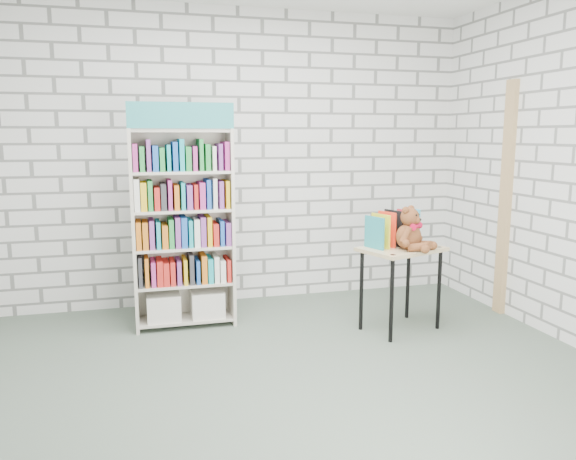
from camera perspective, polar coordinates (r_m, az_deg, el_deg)
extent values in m
plane|color=#4E5D4F|center=(3.87, 0.86, -15.17)|extent=(4.50, 4.50, 0.00)
cube|color=silver|center=(5.47, -4.93, 7.25)|extent=(4.50, 0.02, 2.80)
cube|color=silver|center=(1.70, 19.91, 1.47)|extent=(4.50, 0.02, 2.80)
cube|color=beige|center=(4.79, -15.42, -0.16)|extent=(0.03, 0.33, 1.67)
cube|color=beige|center=(4.85, -5.83, 0.26)|extent=(0.03, 0.33, 1.67)
cube|color=beige|center=(4.96, -10.74, 0.33)|extent=(0.84, 0.02, 1.67)
cube|color=teal|center=(4.59, -10.81, 11.38)|extent=(0.84, 0.02, 0.20)
cube|color=beige|center=(4.99, -10.32, -8.83)|extent=(0.78, 0.31, 0.02)
cube|color=beige|center=(4.90, -10.43, -5.32)|extent=(0.78, 0.31, 0.02)
cube|color=beige|center=(4.83, -10.54, -1.69)|extent=(0.78, 0.31, 0.02)
cube|color=beige|center=(4.78, -10.66, 2.03)|extent=(0.78, 0.31, 0.02)
cube|color=beige|center=(4.75, -10.78, 5.81)|extent=(0.78, 0.31, 0.02)
cube|color=beige|center=(4.74, -10.91, 9.85)|extent=(0.78, 0.31, 0.02)
cube|color=silver|center=(4.95, -12.53, -7.59)|extent=(0.28, 0.27, 0.22)
cube|color=silver|center=(4.97, -8.21, -7.35)|extent=(0.28, 0.27, 0.22)
cube|color=#333338|center=(4.86, -10.46, -3.94)|extent=(0.78, 0.27, 0.22)
cube|color=red|center=(4.80, -10.58, -0.27)|extent=(0.78, 0.27, 0.22)
cube|color=yellow|center=(4.76, -10.70, 3.48)|extent=(0.78, 0.27, 0.22)
cube|color=blue|center=(4.73, -10.82, 7.29)|extent=(0.78, 0.27, 0.22)
cube|color=tan|center=(4.74, 11.47, -1.92)|extent=(0.77, 0.65, 0.03)
cylinder|color=black|center=(4.51, 10.48, -7.09)|extent=(0.03, 0.03, 0.67)
cylinder|color=black|center=(4.76, 7.46, -6.14)|extent=(0.03, 0.03, 0.67)
cylinder|color=black|center=(4.91, 15.09, -5.90)|extent=(0.03, 0.03, 0.67)
cylinder|color=black|center=(5.13, 12.09, -5.10)|extent=(0.03, 0.03, 0.67)
cylinder|color=black|center=(4.44, 10.62, -2.52)|extent=(0.04, 0.04, 0.01)
cylinder|color=black|center=(4.82, 15.11, -1.72)|extent=(0.04, 0.04, 0.01)
cube|color=teal|center=(4.63, 8.69, -0.21)|extent=(0.08, 0.19, 0.27)
cube|color=yellow|center=(4.68, 9.35, -0.12)|extent=(0.08, 0.19, 0.27)
cube|color=#FF391B|center=(4.73, 10.00, -0.03)|extent=(0.08, 0.19, 0.27)
cube|color=black|center=(4.79, 10.63, 0.05)|extent=(0.08, 0.19, 0.27)
cube|color=white|center=(4.84, 11.24, 0.14)|extent=(0.08, 0.19, 0.27)
cube|color=red|center=(4.89, 11.85, 0.22)|extent=(0.08, 0.19, 0.27)
cube|color=#3AB8DB|center=(4.94, 12.44, 0.30)|extent=(0.08, 0.19, 0.27)
ellipsoid|color=brown|center=(4.66, 12.15, -0.64)|extent=(0.21, 0.18, 0.21)
sphere|color=brown|center=(4.63, 12.28, 1.31)|extent=(0.15, 0.15, 0.15)
sphere|color=brown|center=(4.58, 11.86, 1.99)|extent=(0.06, 0.06, 0.06)
sphere|color=brown|center=(4.68, 12.39, 2.14)|extent=(0.06, 0.06, 0.06)
sphere|color=brown|center=(4.61, 12.96, 1.00)|extent=(0.06, 0.06, 0.06)
sphere|color=black|center=(4.58, 12.87, 1.46)|extent=(0.02, 0.02, 0.02)
sphere|color=black|center=(4.63, 13.11, 1.53)|extent=(0.02, 0.02, 0.02)
sphere|color=black|center=(4.60, 13.28, 1.03)|extent=(0.02, 0.02, 0.02)
cylinder|color=brown|center=(4.55, 11.89, -0.49)|extent=(0.13, 0.08, 0.15)
cylinder|color=brown|center=(4.74, 12.88, -0.12)|extent=(0.09, 0.13, 0.15)
sphere|color=brown|center=(4.53, 11.89, -1.32)|extent=(0.06, 0.06, 0.06)
sphere|color=brown|center=(4.77, 13.15, -0.80)|extent=(0.06, 0.06, 0.06)
cylinder|color=brown|center=(4.57, 13.05, -1.69)|extent=(0.17, 0.14, 0.08)
cylinder|color=brown|center=(4.69, 13.60, -1.45)|extent=(0.12, 0.17, 0.08)
sphere|color=brown|center=(4.53, 13.76, -1.90)|extent=(0.07, 0.07, 0.07)
sphere|color=brown|center=(4.69, 14.51, -1.55)|extent=(0.07, 0.07, 0.07)
cone|color=red|center=(4.59, 12.74, 0.33)|extent=(0.08, 0.08, 0.06)
cone|color=red|center=(4.65, 13.06, 0.44)|extent=(0.08, 0.08, 0.06)
sphere|color=red|center=(4.62, 12.94, 0.38)|extent=(0.03, 0.03, 0.03)
cube|color=tan|center=(5.41, 21.22, 2.89)|extent=(0.05, 0.12, 2.10)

